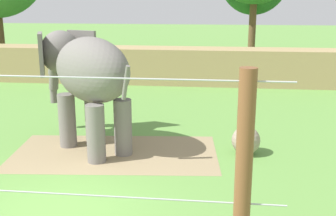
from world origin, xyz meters
TOP-DOWN VIEW (x-y plane):
  - ground_plane at (0.00, 0.00)m, footprint 120.00×120.00m
  - dirt_patch at (0.38, 3.35)m, footprint 6.04×3.58m
  - embankment_wall at (0.00, 13.60)m, footprint 36.00×1.80m
  - elephant at (-0.50, 3.80)m, footprint 3.80×3.70m
  - enrichment_ball at (4.07, 3.73)m, footprint 0.80×0.80m

SIDE VIEW (x-z plane):
  - ground_plane at x=0.00m, z-range 0.00..0.00m
  - dirt_patch at x=0.38m, z-range 0.00..0.01m
  - enrichment_ball at x=4.07m, z-range 0.00..0.80m
  - embankment_wall at x=0.00m, z-range 0.00..1.80m
  - elephant at x=-0.50m, z-range 0.54..3.88m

